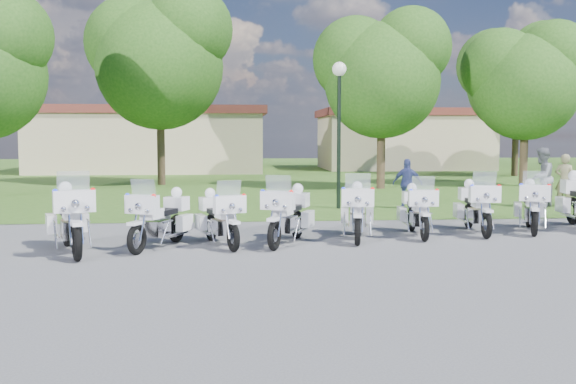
{
  "coord_description": "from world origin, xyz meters",
  "views": [
    {
      "loc": [
        -0.67,
        -13.89,
        2.27
      ],
      "look_at": [
        0.59,
        1.2,
        0.95
      ],
      "focal_mm": 40.0,
      "sensor_mm": 36.0,
      "label": 1
    }
  ],
  "objects": [
    {
      "name": "bystander_a",
      "position": [
        9.91,
        5.84,
        0.85
      ],
      "size": [
        0.72,
        0.72,
        1.69
      ],
      "primitive_type": "imported",
      "rotation": [
        0.0,
        0.0,
        2.36
      ],
      "color": "#86805B",
      "rests_on": "ground"
    },
    {
      "name": "motorcycle_5",
      "position": [
        3.48,
        0.38,
        0.59
      ],
      "size": [
        0.79,
        2.1,
        1.41
      ],
      "rotation": [
        0.0,
        0.0,
        3.05
      ],
      "color": "black",
      "rests_on": "ground"
    },
    {
      "name": "motorcycle_4",
      "position": [
        2.03,
        0.03,
        0.63
      ],
      "size": [
        0.98,
        2.22,
        1.5
      ],
      "rotation": [
        0.0,
        0.0,
        2.96
      ],
      "color": "black",
      "rests_on": "ground"
    },
    {
      "name": "ground",
      "position": [
        0.0,
        0.0,
        0.0
      ],
      "size": [
        100.0,
        100.0,
        0.0
      ],
      "primitive_type": "plane",
      "color": "#56565B",
      "rests_on": "ground"
    },
    {
      "name": "tree_3",
      "position": [
        12.38,
        14.27,
        4.91
      ],
      "size": [
        5.57,
        4.75,
        7.43
      ],
      "color": "#38281C",
      "rests_on": "ground"
    },
    {
      "name": "motorcycle_6",
      "position": [
        4.99,
        0.68,
        0.62
      ],
      "size": [
        0.88,
        2.22,
        1.49
      ],
      "rotation": [
        0.0,
        0.0,
        3.03
      ],
      "color": "black",
      "rests_on": "ground"
    },
    {
      "name": "motorcycle_0",
      "position": [
        -3.89,
        -1.14,
        0.69
      ],
      "size": [
        1.32,
        2.34,
        1.64
      ],
      "rotation": [
        0.0,
        0.0,
        3.49
      ],
      "color": "black",
      "rests_on": "ground"
    },
    {
      "name": "motorcycle_7",
      "position": [
        6.42,
        0.84,
        0.62
      ],
      "size": [
        1.22,
        2.1,
        1.48
      ],
      "rotation": [
        0.0,
        0.0,
        2.78
      ],
      "color": "black",
      "rests_on": "ground"
    },
    {
      "name": "motorcycle_2",
      "position": [
        -0.99,
        -0.56,
        0.59
      ],
      "size": [
        1.11,
        2.01,
        1.4
      ],
      "rotation": [
        0.0,
        0.0,
        3.47
      ],
      "color": "black",
      "rests_on": "ground"
    },
    {
      "name": "building_west",
      "position": [
        -6.0,
        28.0,
        2.07
      ],
      "size": [
        14.56,
        8.32,
        4.1
      ],
      "color": "#C3AD8C",
      "rests_on": "ground"
    },
    {
      "name": "building_east",
      "position": [
        11.0,
        30.0,
        2.07
      ],
      "size": [
        11.44,
        7.28,
        4.1
      ],
      "color": "#C3AD8C",
      "rests_on": "ground"
    },
    {
      "name": "bystander_c",
      "position": [
        4.72,
        5.71,
        0.78
      ],
      "size": [
        0.98,
        0.58,
        1.56
      ],
      "primitive_type": "imported",
      "rotation": [
        0.0,
        0.0,
        2.91
      ],
      "color": "navy",
      "rests_on": "ground"
    },
    {
      "name": "motorcycle_3",
      "position": [
        0.46,
        -0.46,
        0.63
      ],
      "size": [
        1.26,
        2.11,
        1.5
      ],
      "rotation": [
        0.0,
        0.0,
        2.75
      ],
      "color": "black",
      "rests_on": "ground"
    },
    {
      "name": "motorcycle_1",
      "position": [
        -2.19,
        -0.72,
        0.61
      ],
      "size": [
        1.25,
        2.02,
        1.45
      ],
      "rotation": [
        0.0,
        0.0,
        2.73
      ],
      "color": "black",
      "rests_on": "ground"
    },
    {
      "name": "tree_2",
      "position": [
        5.59,
        13.39,
        5.11
      ],
      "size": [
        5.79,
        4.94,
        7.72
      ],
      "color": "#38281C",
      "rests_on": "ground"
    },
    {
      "name": "tree_1",
      "position": [
        -4.12,
        16.37,
        6.03
      ],
      "size": [
        6.83,
        5.83,
        9.11
      ],
      "color": "#38281C",
      "rests_on": "ground"
    },
    {
      "name": "bystander_b",
      "position": [
        9.07,
        5.7,
        0.95
      ],
      "size": [
        1.17,
        1.16,
        1.91
      ],
      "primitive_type": "imported",
      "rotation": [
        0.0,
        0.0,
        -2.36
      ],
      "color": "gray",
      "rests_on": "ground"
    },
    {
      "name": "lamp_post",
      "position": [
        2.58,
        5.94,
        3.41
      ],
      "size": [
        0.44,
        0.44,
        4.56
      ],
      "color": "black",
      "rests_on": "ground"
    },
    {
      "name": "grass_lawn",
      "position": [
        0.0,
        27.0,
        0.0
      ],
      "size": [
        100.0,
        48.0,
        0.01
      ],
      "primitive_type": "cube",
      "color": "#355E1D",
      "rests_on": "ground"
    },
    {
      "name": "tree_4",
      "position": [
        15.21,
        21.46,
        5.74
      ],
      "size": [
        6.51,
        5.55,
        8.68
      ],
      "color": "#38281C",
      "rests_on": "ground"
    }
  ]
}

